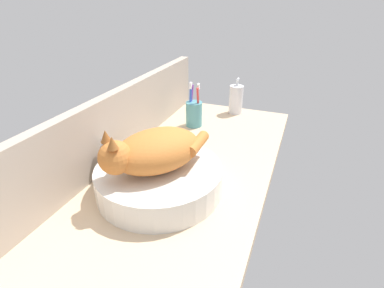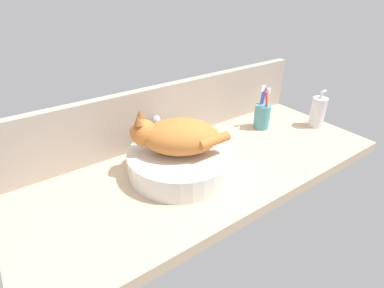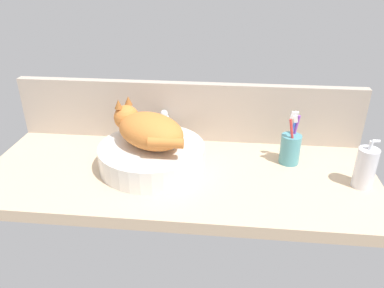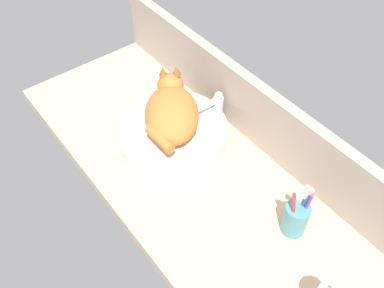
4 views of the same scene
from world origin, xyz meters
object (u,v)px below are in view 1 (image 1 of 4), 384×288
cat (153,151)px  soap_dispenser (236,99)px  sink_basin (159,179)px  faucet (110,156)px  toothbrush_cup (194,113)px

cat → soap_dispenser: cat is taller
sink_basin → soap_dispenser: 68.51cm
sink_basin → faucet: faucet is taller
sink_basin → soap_dispenser: soap_dispenser is taller
soap_dispenser → toothbrush_cup: 24.69cm
sink_basin → cat: 9.79cm
sink_basin → faucet: (1.22, 17.01, 3.37)cm
faucet → soap_dispenser: (67.01, -22.50, -0.66)cm
soap_dispenser → toothbrush_cup: toothbrush_cup is taller
cat → faucet: bearing=81.6°
faucet → toothbrush_cup: 47.01cm
sink_basin → cat: bearing=149.0°
sink_basin → cat: (-1.17, 0.71, 9.70)cm
soap_dispenser → toothbrush_cup: size_ratio=0.88×
cat → faucet: (2.40, 16.30, -6.33)cm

